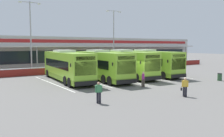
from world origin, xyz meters
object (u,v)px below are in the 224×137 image
Objects in this scene: pedestrian_with_handbag at (185,87)px; pedestrian_in_dark_coat at (143,79)px; lamp_post_west at (31,33)px; coach_bus_leftmost at (67,66)px; pedestrian_child at (99,92)px; lamp_post_centre at (114,35)px; litter_bin at (220,77)px; coach_bus_centre at (125,64)px; coach_bus_right_centre at (149,63)px; coach_bus_left_centre at (101,66)px.

pedestrian_with_handbag is 5.43m from pedestrian_in_dark_coat.
lamp_post_west is (-6.43, 18.74, 5.42)m from pedestrian_in_dark_coat.
coach_bus_leftmost is 7.60× the size of pedestrian_child.
pedestrian_child is at bearing 165.02° from pedestrian_with_handbag.
lamp_post_centre is (15.58, 0.45, 0.00)m from lamp_post_west.
coach_bus_centre is at bearing 129.24° from litter_bin.
pedestrian_in_dark_coat is (-7.44, -7.37, -0.91)m from coach_bus_right_centre.
pedestrian_with_handbag is (-3.37, -13.03, -0.93)m from coach_bus_centre.
pedestrian_child is at bearing -101.63° from coach_bus_leftmost.
lamp_post_west is (-1.53, 10.27, 4.50)m from coach_bus_leftmost.
pedestrian_with_handbag is at bearing -104.50° from coach_bus_centre.
pedestrian_in_dark_coat is (4.90, -8.47, -0.91)m from coach_bus_leftmost.
coach_bus_leftmost is 12.38m from coach_bus_right_centre.
pedestrian_in_dark_coat is 1.74× the size of litter_bin.
coach_bus_left_centre is at bearing -174.01° from coach_bus_centre.
lamp_post_west is at bearing 108.93° from pedestrian_in_dark_coat.
lamp_post_centre reaches higher than coach_bus_left_centre.
coach_bus_centre is 7.60× the size of pedestrian_child.
coach_bus_centre is at bearing 5.99° from coach_bus_left_centre.
coach_bus_left_centre is 7.60× the size of pedestrian_in_dark_coat.
pedestrian_child reaches higher than litter_bin.
coach_bus_left_centre is 4.14m from coach_bus_centre.
litter_bin is (17.33, -20.46, -5.82)m from lamp_post_west.
coach_bus_centre is 15.40m from pedestrian_child.
coach_bus_leftmost is at bearing 162.32° from coach_bus_left_centre.
coach_bus_centre is 13.49m from pedestrian_with_handbag.
coach_bus_left_centre is 7.28m from pedestrian_in_dark_coat.
coach_bus_centre is (4.11, 0.43, 0.00)m from coach_bus_left_centre.
coach_bus_centre is 13.24× the size of litter_bin.
coach_bus_leftmost is 4.28m from coach_bus_left_centre.
coach_bus_leftmost reaches higher than litter_bin.
coach_bus_leftmost is at bearing 78.37° from pedestrian_child.
pedestrian_with_handbag is at bearing -90.84° from pedestrian_in_dark_coat.
coach_bus_left_centre is 13.62m from lamp_post_west.
pedestrian_with_handbag is at bearing -110.56° from lamp_post_centre.
coach_bus_leftmost is at bearing 174.88° from coach_bus_right_centre.
pedestrian_in_dark_coat is at bearing -115.50° from lamp_post_centre.
coach_bus_right_centre is 10.51m from pedestrian_in_dark_coat.
coach_bus_centre is at bearing 75.50° from pedestrian_with_handbag.
litter_bin is (3.47, -9.09, -1.32)m from coach_bus_right_centre.
pedestrian_child is (-7.36, -3.48, 0.00)m from pedestrian_in_dark_coat.
coach_bus_centre is at bearing 46.15° from pedestrian_child.
coach_bus_left_centre is 12.53m from pedestrian_child.
pedestrian_with_handbag is at bearing -86.62° from coach_bus_left_centre.
coach_bus_right_centre is 14.87m from pedestrian_with_handbag.
litter_bin is at bearing -49.74° from lamp_post_west.
coach_bus_centre is 12.11m from litter_bin.
coach_bus_leftmost is 14.74m from pedestrian_with_handbag.
lamp_post_centre is at bearing 63.16° from coach_bus_centre.
lamp_post_west reaches higher than coach_bus_left_centre.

